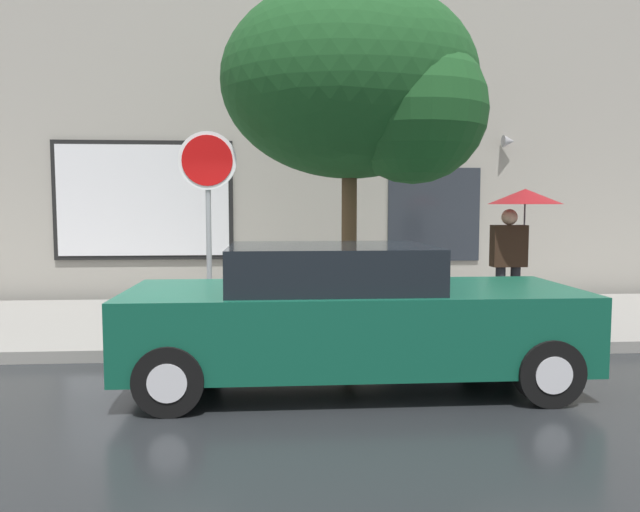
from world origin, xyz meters
The scene contains 7 objects.
ground_plane centered at (0.00, 0.00, 0.00)m, with size 60.00×60.00×0.00m, color black.
sidewalk centered at (0.00, 3.00, 0.07)m, with size 20.00×4.00×0.15m, color gray.
building_facade centered at (-0.02, 5.50, 3.48)m, with size 20.00×0.67×7.00m.
parked_car centered at (0.88, -0.08, 0.73)m, with size 4.61×1.83×1.47m.
pedestrian_with_umbrella centered at (3.63, 2.20, 1.73)m, with size 1.06×1.06×1.96m.
street_tree centered at (1.32, 2.04, 3.47)m, with size 3.53×3.00×4.74m.
stop_sign centered at (-0.76, 1.79, 2.05)m, with size 0.76×0.10×2.69m.
Camera 1 is at (0.14, -6.25, 1.88)m, focal length 33.91 mm.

